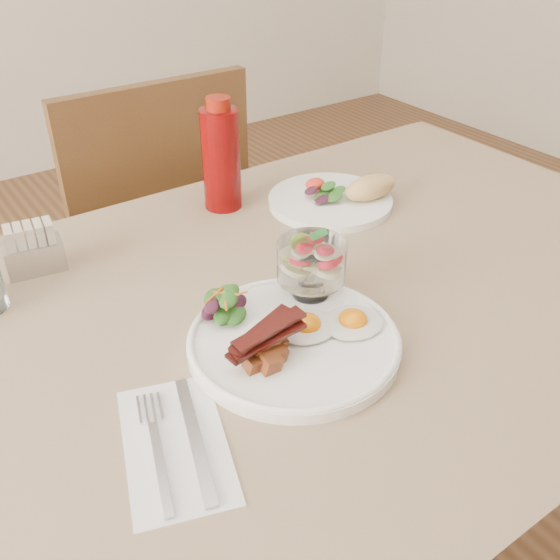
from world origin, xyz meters
The scene contains 12 objects.
table centered at (0.00, 0.00, 0.66)m, with size 1.33×0.88×0.75m.
chair_far centered at (0.00, 0.66, 0.52)m, with size 0.42×0.42×0.93m.
main_plate centered at (-0.12, -0.09, 0.76)m, with size 0.28×0.28×0.02m, color white.
fried_eggs centered at (-0.07, -0.10, 0.77)m, with size 0.15×0.12×0.02m.
bacon_potato_pile centered at (-0.17, -0.11, 0.79)m, with size 0.11×0.07×0.05m.
side_salad centered at (-0.17, 0.00, 0.79)m, with size 0.07×0.06×0.04m.
fruit_cup centered at (-0.04, -0.02, 0.82)m, with size 0.10×0.10×0.10m.
second_plate centered at (0.20, 0.20, 0.77)m, with size 0.24×0.23×0.06m.
ketchup_bottle centered at (0.02, 0.32, 0.85)m, with size 0.09×0.09×0.20m.
hot_sauce_bottle centered at (0.03, 0.32, 0.82)m, with size 0.04×0.04×0.13m.
sugar_caddy centered at (-0.34, 0.29, 0.79)m, with size 0.09×0.06×0.08m.
napkin_cutlery centered at (-0.32, -0.15, 0.75)m, with size 0.17×0.22×0.01m.
Camera 1 is at (-0.50, -0.60, 1.28)m, focal length 40.00 mm.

